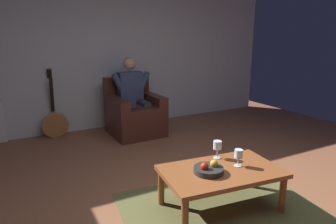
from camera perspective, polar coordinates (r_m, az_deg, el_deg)
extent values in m
plane|color=brown|center=(2.79, 9.60, -18.96)|extent=(7.33, 7.33, 0.00)
cube|color=silver|center=(5.13, -11.52, 11.57)|extent=(6.36, 0.06, 2.61)
cube|color=brown|center=(2.87, 9.95, -17.77)|extent=(1.87, 1.41, 0.01)
cube|color=#472319|center=(4.76, -6.31, -2.02)|extent=(0.79, 0.82, 0.39)
cube|color=#472319|center=(4.65, -6.10, 0.67)|extent=(0.47, 0.69, 0.10)
cube|color=#472319|center=(4.81, -3.06, 2.05)|extent=(0.18, 0.81, 0.24)
cube|color=#472319|center=(4.58, -9.94, 1.23)|extent=(0.18, 0.81, 0.24)
cube|color=#472319|center=(4.97, -8.01, 3.94)|extent=(0.77, 0.14, 0.51)
cube|color=#3A4569|center=(4.79, -7.30, 4.74)|extent=(0.40, 0.19, 0.50)
sphere|color=tan|center=(4.75, -7.44, 9.32)|extent=(0.21, 0.21, 0.21)
cylinder|color=#30313C|center=(4.71, -4.94, 1.67)|extent=(0.14, 0.40, 0.13)
cylinder|color=#30313C|center=(4.60, -3.84, -1.90)|extent=(0.12, 0.12, 0.49)
cylinder|color=#3A4569|center=(4.82, -4.62, 6.19)|extent=(0.20, 0.10, 0.29)
cylinder|color=#30313C|center=(4.62, -7.65, 1.34)|extent=(0.14, 0.40, 0.13)
cylinder|color=#30313C|center=(4.50, -6.61, -2.31)|extent=(0.12, 0.12, 0.49)
cylinder|color=#3A4569|center=(4.65, -9.68, 5.74)|extent=(0.20, 0.10, 0.29)
cube|color=brown|center=(2.70, 10.28, -11.28)|extent=(1.11, 0.73, 0.04)
cylinder|color=brown|center=(2.87, 21.29, -14.74)|extent=(0.06, 0.06, 0.34)
cylinder|color=brown|center=(2.40, 3.27, -19.92)|extent=(0.06, 0.06, 0.34)
cylinder|color=brown|center=(3.22, 14.96, -10.95)|extent=(0.06, 0.06, 0.34)
cylinder|color=brown|center=(2.81, -1.34, -14.39)|extent=(0.06, 0.06, 0.34)
cylinder|color=#B1783F|center=(4.91, -20.98, -2.36)|extent=(0.39, 0.18, 0.41)
cylinder|color=black|center=(4.85, -20.92, -2.29)|extent=(0.11, 0.03, 0.11)
cube|color=black|center=(4.89, -21.60, 3.09)|extent=(0.05, 0.14, 0.54)
cube|color=black|center=(4.91, -22.04, 6.95)|extent=(0.07, 0.06, 0.14)
cylinder|color=silver|center=(2.79, 13.39, -10.07)|extent=(0.07, 0.07, 0.01)
cylinder|color=silver|center=(2.78, 13.43, -9.31)|extent=(0.01, 0.01, 0.07)
cylinder|color=silver|center=(2.75, 13.53, -7.85)|extent=(0.07, 0.07, 0.08)
cylinder|color=#590C19|center=(2.76, 13.50, -8.27)|extent=(0.07, 0.07, 0.03)
cylinder|color=silver|center=(2.92, 9.46, -8.74)|extent=(0.07, 0.07, 0.01)
cylinder|color=silver|center=(2.90, 9.50, -7.88)|extent=(0.01, 0.01, 0.09)
cylinder|color=silver|center=(2.87, 9.57, -6.32)|extent=(0.08, 0.08, 0.08)
cylinder|color=#590C19|center=(2.88, 9.55, -6.75)|extent=(0.07, 0.07, 0.03)
cylinder|color=#262725|center=(2.61, 7.86, -11.08)|extent=(0.26, 0.26, 0.05)
sphere|color=red|center=(2.56, 7.08, -10.44)|extent=(0.07, 0.07, 0.07)
sphere|color=gold|center=(2.62, 8.91, -9.87)|extent=(0.07, 0.07, 0.07)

